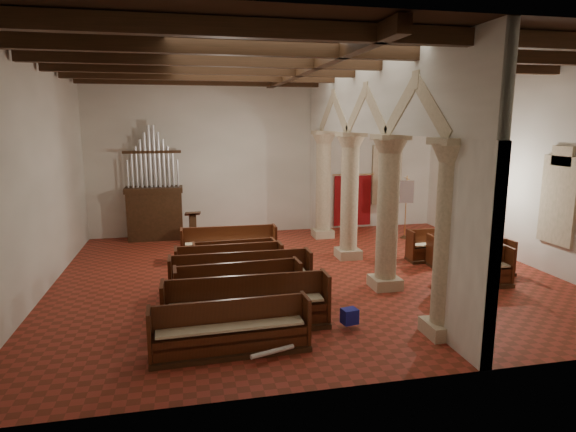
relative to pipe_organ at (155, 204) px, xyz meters
The scene contains 31 objects.
floor 7.24m from the pipe_organ, 50.71° to the right, with size 14.00×14.00×0.00m, color maroon.
ceiling 8.48m from the pipe_organ, 50.71° to the right, with size 14.00×14.00×0.00m, color black.
wall_back 4.81m from the pipe_organ, ahead, with size 14.00×0.02×6.00m, color white.
wall_front 12.46m from the pipe_organ, 68.63° to the right, with size 14.00×0.02×6.00m, color white.
wall_left 6.26m from the pipe_organ, 114.44° to the right, with size 0.02×12.00×6.00m, color white.
wall_right 12.85m from the pipe_organ, 25.56° to the right, with size 0.02×12.00×6.00m, color white.
ceiling_beams 8.38m from the pipe_organ, 50.71° to the right, with size 13.80×11.80×0.30m, color #3D2213, non-canonical shape.
arcade 8.65m from the pipe_organ, 41.12° to the right, with size 0.90×11.90×6.00m.
window_right_a 13.47m from the pipe_organ, 31.37° to the right, with size 0.03×1.00×2.20m, color #387E66.
window_right_b 11.89m from the pipe_organ, 14.65° to the right, with size 0.03×1.00×2.20m, color #387E66.
window_back 9.55m from the pipe_organ, ahead, with size 1.00×0.03×2.20m, color #387E66.
pipe_organ is the anchor object (origin of this frame).
lectern 2.14m from the pipe_organ, 46.19° to the right, with size 0.56×0.58×1.31m.
dossal_curtain 8.01m from the pipe_organ, ahead, with size 1.80×0.07×2.17m.
processional_banner 9.53m from the pipe_organ, 11.03° to the right, with size 0.54×0.69×2.40m.
hymnal_box_a 10.35m from the pipe_organ, 63.95° to the right, with size 0.33×0.27×0.33m, color navy.
hymnal_box_b 9.64m from the pipe_organ, 66.75° to the right, with size 0.33×0.27×0.33m, color navy.
hymnal_box_c 6.52m from the pipe_organ, 61.23° to the right, with size 0.33×0.27×0.33m, color navy.
tube_heater_a 10.70m from the pipe_organ, 75.62° to the right, with size 0.09×0.09×0.89m, color white.
tube_heater_b 9.37m from the pipe_organ, 77.92° to the right, with size 0.09×0.09×0.93m, color white.
nave_pew_0 10.12m from the pipe_organ, 79.06° to the right, with size 3.07×0.80×1.02m.
nave_pew_1 9.21m from the pipe_organ, 75.10° to the right, with size 3.54×0.79×1.15m.
nave_pew_2 8.18m from the pipe_organ, 73.60° to the right, with size 2.97×0.90×1.13m.
nave_pew_3 7.41m from the pipe_organ, 70.45° to the right, with size 3.55×0.76×1.14m.
nave_pew_4 6.33m from the pipe_organ, 68.80° to the right, with size 2.92×0.78×1.09m.
nave_pew_5 5.54m from the pipe_organ, 62.61° to the right, with size 2.43×0.74×0.95m.
nave_pew_6 4.34m from the pipe_organ, 54.20° to the right, with size 3.05×0.76×1.08m.
aisle_pew_0 11.55m from the pipe_organ, 39.78° to the right, with size 1.81×0.81×1.06m.
aisle_pew_1 11.55m from the pipe_organ, 34.88° to the right, with size 1.93×0.70×1.01m.
aisle_pew_2 10.93m from the pipe_organ, 30.55° to the right, with size 1.95×0.79×0.99m.
aisle_pew_3 10.27m from the pipe_organ, 28.52° to the right, with size 1.90×0.73×1.01m.
Camera 1 is at (-3.31, -12.99, 4.35)m, focal length 30.00 mm.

